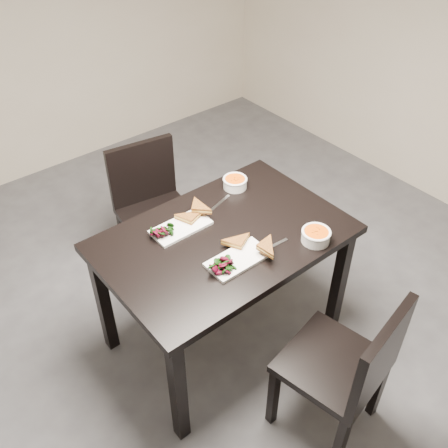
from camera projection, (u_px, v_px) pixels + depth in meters
The scene contains 15 objects.
ground at pixel (192, 393), 2.63m from camera, with size 5.00×5.00×0.00m, color #47474C.
room_shell at pixel (166, 41), 1.47m from camera, with size 5.02×5.02×2.81m.
table at pixel (224, 250), 2.52m from camera, with size 1.20×0.80×0.75m.
chair_near at pixel (350, 366), 2.19m from camera, with size 0.49×0.49×0.85m.
chair_far at pixel (152, 203), 3.10m from camera, with size 0.48×0.48×0.85m.
plate_near at pixel (238, 259), 2.32m from camera, with size 0.30×0.15×0.01m, color white.
sandwich_near at pixel (247, 246), 2.34m from camera, with size 0.15×0.11×0.05m, color #93561E, non-canonical shape.
salad_near at pixel (221, 264), 2.25m from camera, with size 0.09×0.08×0.04m, color black, non-canonical shape.
soup_bowl_near at pixel (316, 235), 2.40m from camera, with size 0.14×0.14×0.06m.
cutlery_near at pixel (273, 246), 2.40m from camera, with size 0.18×0.02×0.00m, color silver.
plate_far at pixel (181, 227), 2.50m from camera, with size 0.30×0.15×0.01m, color white.
sandwich_far at pixel (193, 219), 2.50m from camera, with size 0.15×0.11×0.05m, color #93561E, non-canonical shape.
salad_far at pixel (163, 231), 2.43m from camera, with size 0.09×0.08×0.04m, color black, non-canonical shape.
soup_bowl_far at pixel (235, 182), 2.75m from camera, with size 0.13×0.13×0.06m.
cutlery_far at pixel (219, 203), 2.66m from camera, with size 0.18×0.02×0.00m, color silver.
Camera 1 is at (-0.80, -1.25, 2.35)m, focal length 40.56 mm.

